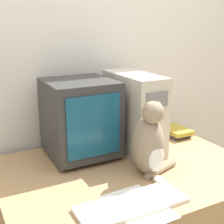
{
  "coord_description": "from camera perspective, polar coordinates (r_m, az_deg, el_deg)",
  "views": [
    {
      "loc": [
        -0.76,
        -0.82,
        1.51
      ],
      "look_at": [
        -0.05,
        0.55,
        1.06
      ],
      "focal_mm": 50.0,
      "sensor_mm": 36.0,
      "label": 1
    }
  ],
  "objects": [
    {
      "name": "wall_back",
      "position": [
        1.99,
        -4.92,
        8.81
      ],
      "size": [
        7.0,
        0.05,
        2.5
      ],
      "color": "silver",
      "rests_on": "ground_plane"
    },
    {
      "name": "computer_tower",
      "position": [
        1.84,
        3.96,
        -0.02
      ],
      "size": [
        0.19,
        0.46,
        0.46
      ],
      "color": "beige",
      "rests_on": "desk"
    },
    {
      "name": "book_stack",
      "position": [
        2.14,
        11.5,
        -3.54
      ],
      "size": [
        0.15,
        0.21,
        0.05
      ],
      "color": "#383333",
      "rests_on": "desk"
    },
    {
      "name": "cat",
      "position": [
        1.55,
        6.87,
        -5.75
      ],
      "size": [
        0.26,
        0.26,
        0.39
      ],
      "rotation": [
        0.0,
        0.0,
        -0.08
      ],
      "color": "gray",
      "rests_on": "desk"
    },
    {
      "name": "keyboard",
      "position": [
        1.35,
        3.66,
        -16.48
      ],
      "size": [
        0.48,
        0.18,
        0.02
      ],
      "color": "silver",
      "rests_on": "desk"
    },
    {
      "name": "crt_monitor",
      "position": [
        1.74,
        -5.83,
        -1.09
      ],
      "size": [
        0.36,
        0.38,
        0.44
      ],
      "color": "#333333",
      "rests_on": "desk"
    },
    {
      "name": "pen",
      "position": [
        1.38,
        -0.01,
        -16.04
      ],
      "size": [
        0.13,
        0.02,
        0.01
      ],
      "color": "black",
      "rests_on": "desk"
    },
    {
      "name": "paper_sheet",
      "position": [
        1.36,
        4.69,
        -16.83
      ],
      "size": [
        0.22,
        0.3,
        0.0
      ],
      "color": "white",
      "rests_on": "desk"
    }
  ]
}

